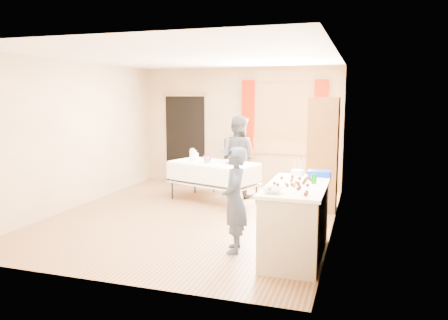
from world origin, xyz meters
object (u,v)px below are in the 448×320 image
(woman, at_px, (238,156))
(cabinet, at_px, (323,154))
(party_table, at_px, (214,178))
(girl, at_px, (235,200))
(counter, at_px, (296,221))
(chair, at_px, (228,176))

(woman, bearing_deg, cabinet, 176.60)
(cabinet, height_order, party_table, cabinet)
(girl, bearing_deg, counter, 81.65)
(party_table, bearing_deg, woman, 78.69)
(woman, bearing_deg, girl, 120.33)
(party_table, relative_size, girl, 1.35)
(party_table, distance_m, chair, 0.90)
(chair, bearing_deg, party_table, -68.59)
(counter, relative_size, chair, 1.41)
(chair, xyz_separation_m, girl, (1.14, -3.37, 0.35))
(woman, bearing_deg, chair, -30.80)
(cabinet, xyz_separation_m, chair, (-2.02, 0.90, -0.66))
(party_table, relative_size, chair, 1.69)
(cabinet, distance_m, party_table, 2.09)
(cabinet, bearing_deg, counter, -92.38)
(counter, xyz_separation_m, girl, (-0.77, -0.07, 0.22))
(counter, xyz_separation_m, woman, (-1.60, 2.97, 0.35))
(counter, height_order, girl, girl)
(party_table, height_order, woman, woman)
(cabinet, height_order, girl, cabinet)
(girl, bearing_deg, cabinet, 146.85)
(counter, bearing_deg, party_table, 128.56)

